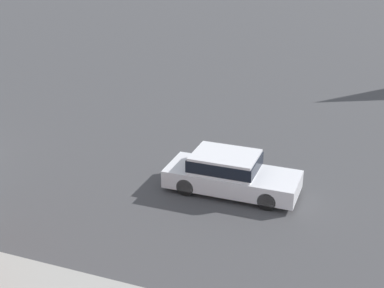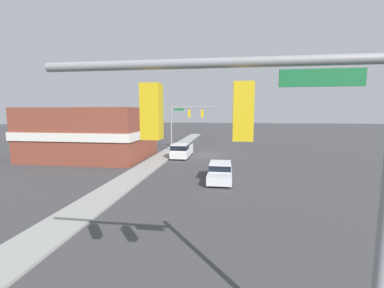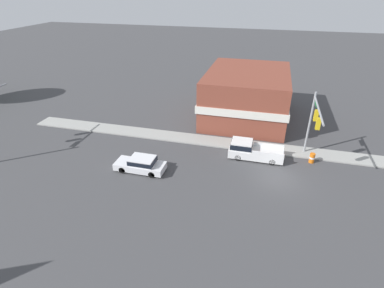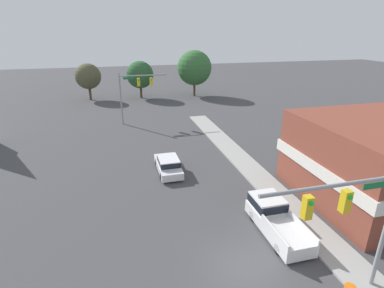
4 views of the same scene
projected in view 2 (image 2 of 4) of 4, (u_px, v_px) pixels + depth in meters
ground_plane at (209, 155)px, 34.35m from camera, size 200.00×200.00×0.00m
sidewalk_curb at (168, 153)px, 35.15m from camera, size 2.40×60.00×0.14m
near_signal_assembly at (186, 117)px, 36.98m from camera, size 6.95×0.49×6.80m
far_signal_assembly at (275, 147)px, 4.63m from camera, size 6.42×0.49×7.06m
car_lead at (220, 171)px, 21.42m from camera, size 1.91×4.87×1.48m
pickup_truck_parked at (181, 150)px, 32.01m from camera, size 2.02×5.53×1.83m
construction_barrel at (185, 147)px, 38.14m from camera, size 0.54×0.54×1.03m
corner_brick_building at (92, 133)px, 31.61m from camera, size 13.80×10.62×6.15m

